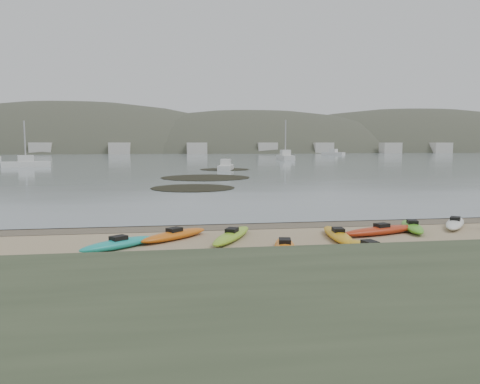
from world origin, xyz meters
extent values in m
plane|color=tan|center=(0.00, 0.00, 0.00)|extent=(600.00, 600.00, 0.00)
plane|color=brown|center=(0.00, -0.30, 0.00)|extent=(60.00, 60.00, 0.00)
plane|color=slate|center=(0.00, 300.00, 0.01)|extent=(1200.00, 1200.00, 0.00)
ellipsoid|color=teal|center=(-5.00, -4.29, 0.17)|extent=(2.82, 2.49, 0.34)
ellipsoid|color=#D16112|center=(-3.03, -2.98, 0.17)|extent=(2.92, 2.71, 0.34)
ellipsoid|color=white|center=(9.38, -2.13, 0.17)|extent=(2.62, 3.10, 0.34)
ellipsoid|color=#FFFC15|center=(-6.47, -7.38, 0.17)|extent=(0.80, 2.99, 0.34)
ellipsoid|color=#51AD22|center=(7.04, -2.66, 0.17)|extent=(1.59, 3.12, 0.34)
ellipsoid|color=#87BD25|center=(-0.83, -3.39, 0.17)|extent=(2.31, 3.74, 0.34)
ellipsoid|color=orange|center=(3.25, -3.96, 0.17)|extent=(1.04, 3.68, 0.34)
ellipsoid|color=orange|center=(0.70, -5.66, 0.17)|extent=(1.29, 3.02, 0.34)
ellipsoid|color=#B12D12|center=(5.38, -3.25, 0.17)|extent=(4.06, 1.87, 0.34)
ellipsoid|color=gold|center=(3.45, -6.42, 0.17)|extent=(1.20, 3.22, 0.34)
cylinder|color=black|center=(-1.28, 17.56, 0.03)|extent=(6.95, 6.95, 0.04)
cylinder|color=black|center=(0.65, 29.14, 0.03)|extent=(9.60, 9.60, 0.04)
cylinder|color=black|center=(4.57, 44.46, 0.03)|extent=(7.04, 7.04, 0.04)
cube|color=silver|center=(-25.37, 56.28, 0.49)|extent=(7.29, 4.26, 0.99)
cube|color=silver|center=(4.49, 42.79, 0.41)|extent=(2.94, 6.07, 0.82)
cube|color=silver|center=(22.47, 80.81, 0.61)|extent=(2.65, 8.71, 1.21)
cube|color=silver|center=(48.29, 121.44, 0.52)|extent=(6.35, 6.97, 1.03)
ellipsoid|color=#384235|center=(-45.00, 195.00, -18.00)|extent=(220.00, 120.00, 80.00)
ellipsoid|color=#384235|center=(35.00, 190.00, -15.30)|extent=(200.00, 110.00, 68.00)
ellipsoid|color=#384235|center=(120.00, 200.00, -17.10)|extent=(230.00, 130.00, 76.00)
cube|color=beige|center=(-42.00, 145.00, 2.00)|extent=(7.00, 5.00, 4.00)
cube|color=beige|center=(-18.00, 145.00, 2.00)|extent=(7.00, 5.00, 4.00)
cube|color=beige|center=(6.00, 145.00, 2.00)|extent=(7.00, 5.00, 4.00)
cube|color=beige|center=(30.00, 145.00, 2.00)|extent=(7.00, 5.00, 4.00)
cube|color=beige|center=(54.00, 145.00, 2.00)|extent=(7.00, 5.00, 4.00)
cube|color=beige|center=(78.00, 145.00, 2.00)|extent=(7.00, 5.00, 4.00)
cube|color=beige|center=(102.00, 145.00, 2.00)|extent=(7.00, 5.00, 4.00)
camera|label=1|loc=(-3.18, -21.02, 3.72)|focal=35.00mm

